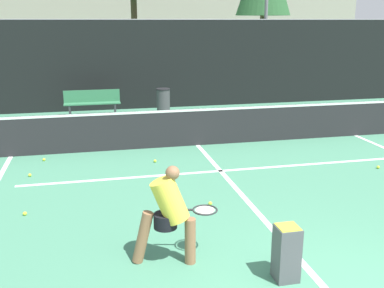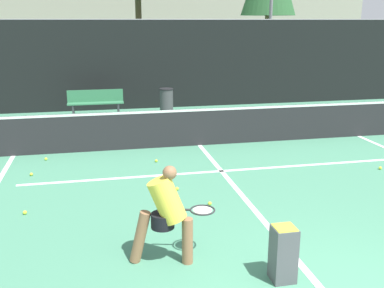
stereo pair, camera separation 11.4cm
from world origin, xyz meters
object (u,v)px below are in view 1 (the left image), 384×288
Objects in this scene: trash_bin at (163,102)px; parked_car at (248,73)px; player_practicing at (169,212)px; courtside_bench at (92,102)px; ball_hopper at (287,252)px.

trash_bin is 0.21× the size of parked_car.
trash_bin is (1.47, 9.46, -0.27)m from player_practicing.
player_practicing is 1.50× the size of trash_bin.
courtside_bench is at bearing -144.39° from parked_car.
parked_car reaches higher than ball_hopper.
parked_car reaches higher than courtside_bench.
parked_car is (5.11, 15.73, 0.28)m from ball_hopper.
courtside_bench is (-2.18, 10.51, 0.10)m from ball_hopper.
trash_bin reaches higher than ball_hopper.
player_practicing reaches higher than ball_hopper.
ball_hopper is 0.17× the size of parked_car.
player_practicing reaches higher than courtside_bench.
player_practicing is at bearing -84.81° from courtside_bench.
ball_hopper is 10.74m from courtside_bench.
courtside_bench is at bearing 101.70° from ball_hopper.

